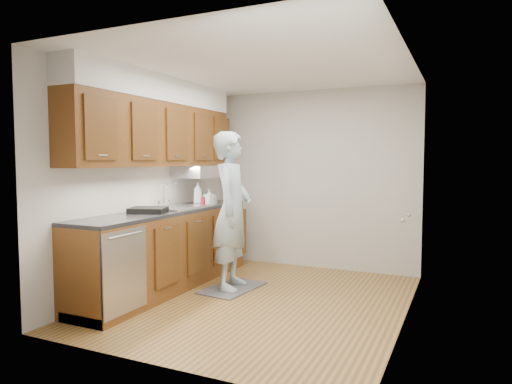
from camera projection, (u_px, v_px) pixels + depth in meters
floor at (260, 301)px, 4.95m from camera, size 3.50×3.50×0.00m
ceiling at (260, 67)px, 4.78m from camera, size 3.50×3.50×0.00m
wall_left at (147, 183)px, 5.49m from camera, size 0.02×3.50×2.50m
wall_right at (407, 190)px, 4.24m from camera, size 0.02×3.50×2.50m
wall_back at (311, 180)px, 6.45m from camera, size 3.00×0.02×2.50m
counter at (168, 247)px, 5.41m from camera, size 0.64×2.80×1.30m
upper_cabinets at (160, 124)px, 5.41m from camera, size 0.47×2.80×1.21m
closet_door at (409, 210)px, 4.53m from camera, size 0.02×1.22×2.05m
floor_mat at (232, 288)px, 5.41m from camera, size 0.57×0.87×0.02m
person at (232, 200)px, 5.33m from camera, size 0.63×0.82×2.09m
soap_bottle_a at (198, 193)px, 6.00m from camera, size 0.15×0.15×0.30m
soap_bottle_b at (209, 197)px, 5.99m from camera, size 0.10×0.11×0.20m
soap_bottle_c at (204, 198)px, 6.09m from camera, size 0.16×0.16×0.16m
soda_can at (203, 202)px, 5.79m from camera, size 0.08×0.08×0.11m
steel_can at (215, 200)px, 6.03m from camera, size 0.09×0.09×0.13m
dish_rack at (148, 210)px, 5.05m from camera, size 0.47×0.44×0.06m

